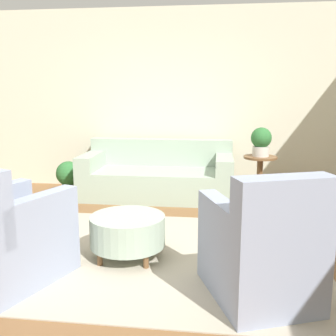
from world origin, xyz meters
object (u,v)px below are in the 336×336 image
Objects in this scene: ottoman_table at (128,231)px; side_table at (260,173)px; couch at (158,177)px; armchair_right at (262,251)px; potted_plant_floor at (69,176)px; potted_plant_on_side_table at (261,141)px; armchair_left at (5,238)px.

ottoman_table is 1.03× the size of side_table.
armchair_right is at bearing -66.70° from couch.
side_table reaches higher than ottoman_table.
potted_plant_floor is at bearing -176.94° from couch.
potted_plant_on_side_table reaches higher than potted_plant_floor.
armchair_left reaches higher than ottoman_table.
couch is 2.23m from ottoman_table.
armchair_right is 2.64m from potted_plant_on_side_table.
armchair_left is at bearing -144.71° from ottoman_table.
armchair_right reaches higher than couch.
side_table reaches higher than potted_plant_floor.
potted_plant_on_side_table reaches higher than couch.
potted_plant_on_side_table is at bearing 0.00° from side_table.
side_table is (0.23, 2.58, 0.06)m from armchair_right.
armchair_right is at bearing -95.11° from potted_plant_on_side_table.
ottoman_table is (-1.16, 0.61, -0.12)m from armchair_right.
couch reaches higher than side_table.
armchair_right is (1.22, -2.84, 0.09)m from couch.
armchair_right reaches higher than side_table.
potted_plant_on_side_table reaches higher than ottoman_table.
armchair_left is 1.55× the size of side_table.
armchair_left reaches higher than potted_plant_floor.
potted_plant_on_side_table reaches higher than armchair_left.
ottoman_table is 1.79× the size of potted_plant_on_side_table.
couch is 2.08× the size of armchair_left.
ottoman_table is 2.42m from side_table.
armchair_left reaches higher than side_table.
potted_plant_floor is at bearing 176.15° from potted_plant_on_side_table.
armchair_left is 1.06m from ottoman_table.
side_table is at bearing 48.87° from armchair_left.
potted_plant_floor is at bearing 132.96° from armchair_right.
potted_plant_floor is (-1.42, 2.16, 0.02)m from ottoman_table.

